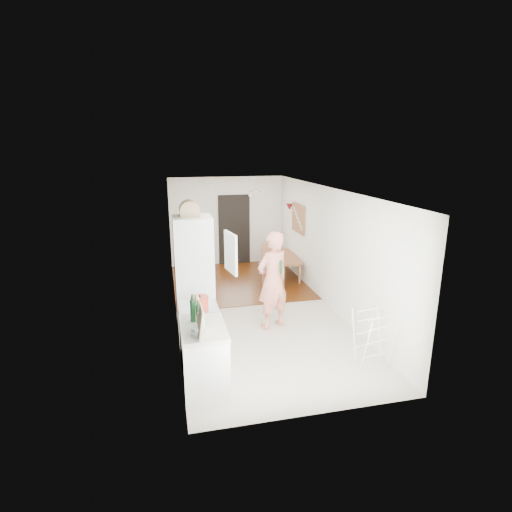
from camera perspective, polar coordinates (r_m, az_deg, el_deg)
name	(u,v)px	position (r m, az deg, el deg)	size (l,w,h in m)	color
room_shell	(254,252)	(8.04, -0.24, 0.60)	(3.20, 7.00, 2.50)	white
floor	(254,309)	(8.45, -0.23, -7.63)	(3.20, 7.00, 0.01)	beige
wood_floor_overlay	(238,281)	(10.14, -2.55, -3.62)	(3.20, 3.30, 0.01)	#5B2F0C
sage_wall_panel	(176,252)	(5.77, -11.31, 0.53)	(0.02, 3.00, 1.30)	slate
tile_splashback	(181,313)	(5.47, -10.66, -8.01)	(0.02, 1.90, 0.50)	black
doorway_recess	(234,230)	(11.46, -3.12, 3.76)	(0.90, 0.04, 2.00)	black
base_cabinet	(204,359)	(5.81, -7.40, -14.36)	(0.60, 0.90, 0.86)	white
worktop	(203,329)	(5.59, -7.57, -10.26)	(0.62, 0.92, 0.06)	beige
range_cooker	(199,334)	(6.46, -8.10, -11.04)	(0.60, 0.60, 0.88)	white
cooker_top	(198,307)	(6.27, -8.26, -7.27)	(0.60, 0.60, 0.04)	silver
fridge_housing	(194,276)	(7.17, -8.79, -2.88)	(0.66, 0.66, 2.15)	white
fridge_door	(231,253)	(6.82, -3.64, 0.48)	(0.56, 0.04, 0.70)	white
fridge_interior	(211,249)	(7.06, -6.44, 0.94)	(0.02, 0.52, 0.66)	white
pinboard	(299,218)	(10.19, 6.10, 5.39)	(0.03, 0.90, 0.70)	tan
pinboard_frame	(298,218)	(10.19, 6.02, 5.38)	(0.01, 0.94, 0.74)	#A06739
wall_sconce	(289,207)	(10.76, 4.79, 7.02)	(0.18, 0.18, 0.16)	maroon
person	(273,272)	(7.30, 2.41, -2.28)	(0.79, 0.52, 2.17)	#DC7E68
dining_table	(282,267)	(10.51, 3.70, -1.64)	(1.33, 0.74, 0.47)	#A06739
dining_chair	(273,266)	(9.63, 2.45, -1.41)	(0.44, 0.44, 1.05)	#A06739
stool	(268,279)	(9.75, 1.73, -3.27)	(0.28, 0.28, 0.37)	#A06739
grey_drape	(267,268)	(9.68, 1.60, -1.71)	(0.40, 0.40, 0.18)	gray
drying_rack	(373,339)	(6.50, 16.36, -11.34)	(0.46, 0.41, 0.89)	white
bread_bin	(189,210)	(6.95, -9.50, 6.44)	(0.36, 0.34, 0.19)	tan
red_casserole	(200,302)	(6.20, -8.06, -6.52)	(0.28, 0.28, 0.16)	red
steel_pan	(198,331)	(5.37, -8.30, -10.50)	(0.18, 0.18, 0.09)	silver
held_bottle	(281,267)	(7.20, 3.61, -1.59)	(0.05, 0.05, 0.24)	#153F1C
bottle_a	(193,311)	(5.70, -9.01, -7.70)	(0.08, 0.08, 0.32)	#153F1C
bottle_b	(198,314)	(5.66, -8.23, -8.16)	(0.06, 0.06, 0.26)	#153F1C
bottle_c	(201,320)	(5.50, -7.85, -9.07)	(0.09, 0.09, 0.23)	silver
pepper_mill_front	(198,308)	(5.93, -8.33, -7.34)	(0.06, 0.06, 0.21)	tan
pepper_mill_back	(197,305)	(6.02, -8.40, -6.99)	(0.06, 0.06, 0.21)	tan
chopping_boards	(200,322)	(5.24, -8.00, -9.28)	(0.04, 0.30, 0.41)	tan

